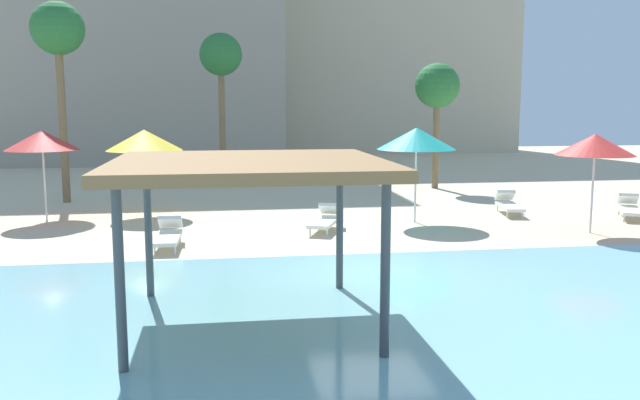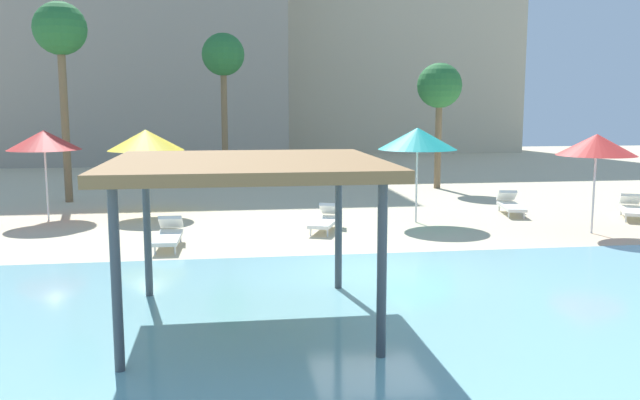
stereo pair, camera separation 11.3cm
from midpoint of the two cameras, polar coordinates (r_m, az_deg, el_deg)
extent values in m
plane|color=beige|center=(14.65, 4.55, -6.09)|extent=(80.00, 80.00, 0.00)
cube|color=#7AB7C1|center=(9.84, 11.44, -13.40)|extent=(44.00, 13.50, 0.04)
cylinder|color=#42474C|center=(12.78, -14.36, -2.57)|extent=(0.14, 0.14, 2.56)
cylinder|color=#42474C|center=(12.89, 1.85, -2.22)|extent=(0.14, 0.14, 2.56)
cylinder|color=#42474C|center=(9.28, -16.75, -6.73)|extent=(0.14, 0.14, 2.56)
cylinder|color=#42474C|center=(9.43, 5.67, -6.17)|extent=(0.14, 0.14, 2.56)
cube|color=olive|center=(10.72, -6.00, 3.01)|extent=(4.32, 4.32, 0.18)
cylinder|color=silver|center=(20.58, 8.44, 1.19)|extent=(0.06, 0.06, 2.25)
cone|color=teal|center=(20.45, 8.52, 5.23)|extent=(2.40, 2.40, 0.66)
cylinder|color=silver|center=(20.16, 22.57, 0.43)|extent=(0.06, 0.06, 2.20)
cone|color=red|center=(20.03, 22.79, 4.39)|extent=(2.17, 2.17, 0.60)
cylinder|color=silver|center=(22.35, -22.26, 1.17)|extent=(0.06, 0.06, 2.21)
cone|color=red|center=(22.24, -22.46, 4.78)|extent=(2.22, 2.22, 0.61)
cylinder|color=silver|center=(22.53, -14.45, 1.46)|extent=(0.06, 0.06, 2.12)
cone|color=yellow|center=(22.42, -14.58, 5.01)|extent=(2.46, 2.46, 0.68)
cylinder|color=white|center=(16.53, -12.14, -4.20)|extent=(0.05, 0.05, 0.22)
cylinder|color=white|center=(16.59, -13.79, -4.21)|extent=(0.05, 0.05, 0.22)
cylinder|color=white|center=(17.94, -11.70, -3.22)|extent=(0.05, 0.05, 0.22)
cylinder|color=white|center=(17.99, -13.22, -3.23)|extent=(0.05, 0.05, 0.22)
cube|color=white|center=(17.23, -12.72, -3.18)|extent=(0.65, 1.82, 0.10)
cube|color=white|center=(17.90, -12.50, -1.84)|extent=(0.61, 0.52, 0.40)
cylinder|color=white|center=(22.55, 24.89, -1.48)|extent=(0.05, 0.05, 0.22)
cylinder|color=white|center=(24.02, 25.69, -0.98)|extent=(0.05, 0.05, 0.22)
cylinder|color=white|center=(23.96, 24.55, -0.93)|extent=(0.05, 0.05, 0.22)
cube|color=white|center=(23.26, 25.33, -0.84)|extent=(1.35, 1.88, 0.10)
cube|color=white|center=(23.95, 25.18, 0.08)|extent=(0.77, 0.73, 0.40)
cylinder|color=white|center=(22.14, 17.24, -1.25)|extent=(0.05, 0.05, 0.22)
cylinder|color=white|center=(22.03, 16.03, -1.25)|extent=(0.05, 0.05, 0.22)
cylinder|color=white|center=(23.52, 16.39, -0.67)|extent=(0.05, 0.05, 0.22)
cylinder|color=white|center=(23.41, 15.25, -0.67)|extent=(0.05, 0.05, 0.22)
cube|color=white|center=(22.75, 16.24, -0.55)|extent=(0.94, 1.88, 0.10)
cube|color=white|center=(23.43, 15.85, 0.39)|extent=(0.69, 0.61, 0.40)
cylinder|color=white|center=(18.29, 0.82, -2.82)|extent=(0.05, 0.05, 0.22)
cylinder|color=white|center=(18.40, -0.64, -2.75)|extent=(0.05, 0.05, 0.22)
cylinder|color=white|center=(19.68, 1.75, -2.04)|extent=(0.05, 0.05, 0.22)
cylinder|color=white|center=(19.78, 0.39, -1.98)|extent=(0.05, 0.05, 0.22)
cube|color=white|center=(19.01, 0.59, -1.91)|extent=(1.22, 1.89, 0.10)
cube|color=white|center=(19.67, 1.08, -0.75)|extent=(0.75, 0.69, 0.40)
cylinder|color=brown|center=(29.04, 10.21, 4.96)|extent=(0.28, 0.28, 4.04)
sphere|color=#286B33|center=(29.01, 10.33, 9.64)|extent=(1.90, 1.90, 1.90)
cylinder|color=brown|center=(30.61, -8.08, 6.50)|extent=(0.28, 0.28, 5.46)
sphere|color=#286B33|center=(30.67, -8.20, 12.27)|extent=(1.90, 1.90, 1.90)
cylinder|color=brown|center=(26.20, -20.92, 6.31)|extent=(0.28, 0.28, 5.96)
sphere|color=#286B33|center=(26.33, -21.30, 13.56)|extent=(1.90, 1.90, 1.90)
cube|color=#9E9384|center=(46.45, -16.80, 15.89)|extent=(20.74, 11.91, 20.14)
cube|color=beige|center=(53.66, 5.54, 15.85)|extent=(19.38, 9.11, 21.50)
camera|label=1|loc=(0.06, -89.80, 0.03)|focal=37.30mm
camera|label=2|loc=(0.06, 90.20, -0.03)|focal=37.30mm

